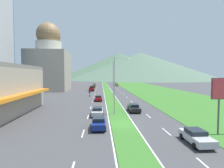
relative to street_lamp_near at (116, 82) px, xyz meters
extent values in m
plane|color=#424244|center=(0.31, -6.21, -5.75)|extent=(600.00, 600.00, 0.00)
cube|color=#387028|center=(0.31, 53.79, -5.72)|extent=(3.20, 240.00, 0.06)
cube|color=#387028|center=(20.91, 53.79, -5.72)|extent=(24.00, 240.00, 0.06)
cube|color=silver|center=(-4.79, -9.81, -5.74)|extent=(0.16, 2.80, 0.01)
cube|color=silver|center=(-4.79, -1.61, -5.74)|extent=(0.16, 2.80, 0.01)
cube|color=silver|center=(-4.79, 6.60, -5.74)|extent=(0.16, 2.80, 0.01)
cube|color=silver|center=(-4.79, 14.80, -5.74)|extent=(0.16, 2.80, 0.01)
cube|color=silver|center=(-4.79, 23.00, -5.74)|extent=(0.16, 2.80, 0.01)
cube|color=silver|center=(-4.79, 31.20, -5.74)|extent=(0.16, 2.80, 0.01)
cube|color=silver|center=(-4.79, 39.40, -5.74)|extent=(0.16, 2.80, 0.01)
cube|color=silver|center=(-4.79, 47.60, -5.74)|extent=(0.16, 2.80, 0.01)
cube|color=silver|center=(-4.79, 55.80, -5.74)|extent=(0.16, 2.80, 0.01)
cube|color=silver|center=(-4.79, 64.00, -5.74)|extent=(0.16, 2.80, 0.01)
cube|color=silver|center=(-4.79, 72.20, -5.74)|extent=(0.16, 2.80, 0.01)
cube|color=silver|center=(5.41, -18.01, -5.74)|extent=(0.16, 2.80, 0.01)
cube|color=silver|center=(5.41, -9.81, -5.74)|extent=(0.16, 2.80, 0.01)
cube|color=silver|center=(5.41, -1.61, -5.74)|extent=(0.16, 2.80, 0.01)
cube|color=silver|center=(5.41, 6.60, -5.74)|extent=(0.16, 2.80, 0.01)
cube|color=silver|center=(5.41, 14.80, -5.74)|extent=(0.16, 2.80, 0.01)
cube|color=silver|center=(5.41, 23.00, -5.74)|extent=(0.16, 2.80, 0.01)
cube|color=silver|center=(5.41, 31.20, -5.74)|extent=(0.16, 2.80, 0.01)
cube|color=silver|center=(5.41, 39.40, -5.74)|extent=(0.16, 2.80, 0.01)
cube|color=silver|center=(5.41, 47.60, -5.74)|extent=(0.16, 2.80, 0.01)
cube|color=silver|center=(5.41, 55.80, -5.74)|extent=(0.16, 2.80, 0.01)
cube|color=silver|center=(5.41, 64.00, -5.74)|extent=(0.16, 2.80, 0.01)
cube|color=silver|center=(5.41, 72.20, -5.74)|extent=(0.16, 2.80, 0.01)
cube|color=silver|center=(-1.44, 53.79, -5.74)|extent=(0.16, 240.00, 0.01)
cube|color=silver|center=(2.06, 53.79, -5.74)|extent=(0.16, 240.00, 0.01)
cube|color=orange|center=(-15.93, -0.81, -2.10)|extent=(2.82, 22.14, 0.63)
cube|color=#9E9384|center=(-25.23, 47.93, 2.84)|extent=(16.41, 16.41, 17.18)
cylinder|color=beige|center=(-25.23, 47.93, 13.48)|extent=(10.77, 10.77, 4.10)
sphere|color=olive|center=(-25.23, 47.93, 18.61)|extent=(10.26, 10.26, 10.26)
cube|color=orange|center=(-31.37, 86.65, 5.04)|extent=(14.42, 14.42, 21.57)
cone|color=#516B56|center=(-118.66, 264.46, 4.77)|extent=(157.92, 157.92, 21.03)
cone|color=#47664C|center=(27.27, 253.88, 15.38)|extent=(196.14, 196.14, 42.27)
cone|color=#516B56|center=(56.74, 232.33, 14.54)|extent=(222.51, 222.51, 40.58)
cylinder|color=#99999E|center=(-0.28, -0.03, -0.70)|extent=(0.18, 0.18, 10.10)
cylinder|color=#99999E|center=(0.95, 0.09, 4.20)|extent=(2.47, 0.33, 0.10)
ellipsoid|color=silver|center=(2.18, 0.20, 4.00)|extent=(0.56, 0.28, 0.20)
cylinder|color=#99999E|center=(1.19, 23.20, -0.26)|extent=(0.18, 0.18, 10.97)
cylinder|color=#99999E|center=(-0.15, 23.22, 5.07)|extent=(2.67, 0.14, 0.10)
ellipsoid|color=silver|center=(-1.48, 23.24, 4.87)|extent=(0.56, 0.28, 0.20)
cylinder|color=#4C4C51|center=(10.96, -11.31, -3.62)|extent=(0.20, 0.20, 4.26)
cube|color=#B2B2B7|center=(7.00, -13.70, -5.09)|extent=(1.85, 4.25, 0.67)
cube|color=black|center=(7.00, -13.53, -4.54)|extent=(1.59, 1.87, 0.44)
cylinder|color=black|center=(7.89, -15.02, -5.43)|extent=(0.22, 0.64, 0.64)
cylinder|color=black|center=(6.12, -15.02, -5.43)|extent=(0.22, 0.64, 0.64)
cylinder|color=black|center=(7.89, -12.39, -5.43)|extent=(0.22, 0.64, 0.64)
cylinder|color=black|center=(6.12, -12.39, -5.43)|extent=(0.22, 0.64, 0.64)
cube|color=black|center=(3.62, 2.05, -5.12)|extent=(1.83, 4.69, 0.61)
cube|color=black|center=(3.62, 2.24, -4.56)|extent=(1.57, 2.07, 0.50)
cylinder|color=black|center=(4.50, 0.60, -5.43)|extent=(0.22, 0.64, 0.64)
cylinder|color=black|center=(2.74, 0.60, -5.43)|extent=(0.22, 0.64, 0.64)
cylinder|color=black|center=(4.50, 3.51, -5.43)|extent=(0.22, 0.64, 0.64)
cylinder|color=black|center=(2.74, 3.51, -5.43)|extent=(0.22, 0.64, 0.64)
cube|color=slate|center=(7.30, 90.03, -5.05)|extent=(1.77, 4.75, 0.76)
cube|color=black|center=(7.30, 90.22, -4.44)|extent=(1.53, 2.09, 0.46)
cylinder|color=black|center=(8.15, 88.56, -5.43)|extent=(0.22, 0.64, 0.64)
cylinder|color=black|center=(6.45, 88.56, -5.43)|extent=(0.22, 0.64, 0.64)
cylinder|color=black|center=(8.15, 91.50, -5.43)|extent=(0.22, 0.64, 0.64)
cylinder|color=black|center=(6.45, 91.50, -5.43)|extent=(0.22, 0.64, 0.64)
cube|color=#C6842D|center=(7.24, 77.86, -5.06)|extent=(1.87, 4.58, 0.74)
cube|color=black|center=(7.24, 78.05, -4.47)|extent=(1.61, 2.02, 0.44)
cylinder|color=black|center=(8.14, 76.44, -5.43)|extent=(0.22, 0.64, 0.64)
cylinder|color=black|center=(6.35, 76.44, -5.43)|extent=(0.22, 0.64, 0.64)
cylinder|color=black|center=(8.14, 79.28, -5.43)|extent=(0.22, 0.64, 0.64)
cylinder|color=black|center=(6.35, 79.28, -5.43)|extent=(0.22, 0.64, 0.64)
cube|color=black|center=(-6.65, 62.13, -5.10)|extent=(1.87, 4.18, 0.65)
cube|color=black|center=(-6.65, 61.96, -4.57)|extent=(1.60, 1.84, 0.42)
cylinder|color=black|center=(-7.54, 63.42, -5.43)|extent=(0.22, 0.64, 0.64)
cylinder|color=black|center=(-5.75, 63.42, -5.43)|extent=(0.22, 0.64, 0.64)
cylinder|color=black|center=(-7.54, 60.83, -5.43)|extent=(0.22, 0.64, 0.64)
cylinder|color=black|center=(-5.75, 60.83, -5.43)|extent=(0.22, 0.64, 0.64)
cube|color=maroon|center=(-3.29, 16.35, -5.12)|extent=(1.81, 4.69, 0.62)
cube|color=black|center=(-3.29, 16.16, -4.55)|extent=(1.56, 2.06, 0.54)
cylinder|color=black|center=(-4.16, 17.80, -5.43)|extent=(0.22, 0.64, 0.64)
cylinder|color=black|center=(-2.43, 17.80, -5.43)|extent=(0.22, 0.64, 0.64)
cylinder|color=black|center=(-4.16, 14.89, -5.43)|extent=(0.22, 0.64, 0.64)
cylinder|color=black|center=(-2.43, 14.89, -5.43)|extent=(0.22, 0.64, 0.64)
cube|color=#B2B2B7|center=(-3.24, -0.67, -5.11)|extent=(1.82, 4.61, 0.64)
cube|color=black|center=(-3.24, -0.85, -4.55)|extent=(1.57, 2.03, 0.49)
cylinder|color=black|center=(-4.11, 0.76, -5.43)|extent=(0.22, 0.64, 0.64)
cylinder|color=black|center=(-2.36, 0.76, -5.43)|extent=(0.22, 0.64, 0.64)
cylinder|color=black|center=(-4.11, -2.10, -5.43)|extent=(0.22, 0.64, 0.64)
cylinder|color=black|center=(-2.36, -2.10, -5.43)|extent=(0.22, 0.64, 0.64)
cube|color=navy|center=(-2.94, -8.02, -5.08)|extent=(1.70, 4.17, 0.69)
cube|color=black|center=(-2.94, -8.19, -4.48)|extent=(1.47, 1.83, 0.51)
cylinder|color=black|center=(-3.76, -6.73, -5.43)|extent=(0.22, 0.64, 0.64)
cylinder|color=black|center=(-2.12, -6.73, -5.43)|extent=(0.22, 0.64, 0.64)
cylinder|color=black|center=(-3.76, -9.31, -5.43)|extent=(0.22, 0.64, 0.64)
cylinder|color=black|center=(-2.12, -9.31, -5.43)|extent=(0.22, 0.64, 0.64)
cube|color=#C6842D|center=(-6.60, 78.32, -5.06)|extent=(1.73, 4.70, 0.74)
cube|color=black|center=(-6.60, 78.14, -4.45)|extent=(1.49, 2.07, 0.49)
cylinder|color=black|center=(-7.43, 79.78, -5.43)|extent=(0.22, 0.64, 0.64)
cylinder|color=black|center=(-5.76, 79.78, -5.43)|extent=(0.22, 0.64, 0.64)
cylinder|color=black|center=(-7.43, 76.87, -5.43)|extent=(0.22, 0.64, 0.64)
cylinder|color=black|center=(-5.76, 76.87, -5.43)|extent=(0.22, 0.64, 0.64)
cube|color=maroon|center=(-6.55, 44.90, -4.95)|extent=(2.00, 5.40, 0.80)
cube|color=black|center=(-6.55, 46.50, -4.15)|extent=(1.84, 2.00, 0.80)
cube|color=maroon|center=(-7.49, 43.80, -4.33)|extent=(0.10, 3.20, 0.44)
cube|color=maroon|center=(-5.61, 43.80, -4.33)|extent=(0.10, 3.20, 0.44)
cube|color=maroon|center=(-6.55, 42.25, -4.33)|extent=(1.84, 0.10, 0.44)
cylinder|color=black|center=(-7.51, 46.52, -5.35)|extent=(0.26, 0.80, 0.80)
cylinder|color=black|center=(-5.59, 46.52, -5.35)|extent=(0.26, 0.80, 0.80)
cylinder|color=black|center=(-7.51, 43.28, -5.35)|extent=(0.26, 0.80, 0.80)
cylinder|color=black|center=(-5.59, 43.28, -5.35)|extent=(0.26, 0.80, 0.80)
cylinder|color=black|center=(-6.28, 27.28, -5.45)|extent=(0.10, 0.60, 0.60)
cylinder|color=black|center=(-6.28, 25.88, -5.45)|extent=(0.12, 0.60, 0.60)
cube|color=#B2B2B7|center=(-6.28, 26.58, -5.28)|extent=(0.20, 1.12, 0.25)
ellipsoid|color=#B2B2B7|center=(-6.28, 26.78, -4.92)|extent=(0.24, 0.44, 0.24)
cube|color=black|center=(-6.28, 26.48, -4.55)|extent=(0.36, 0.28, 0.70)
sphere|color=blue|center=(-6.28, 26.53, -4.08)|extent=(0.26, 0.26, 0.26)
camera|label=1|loc=(-2.65, -30.51, 1.26)|focal=28.04mm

